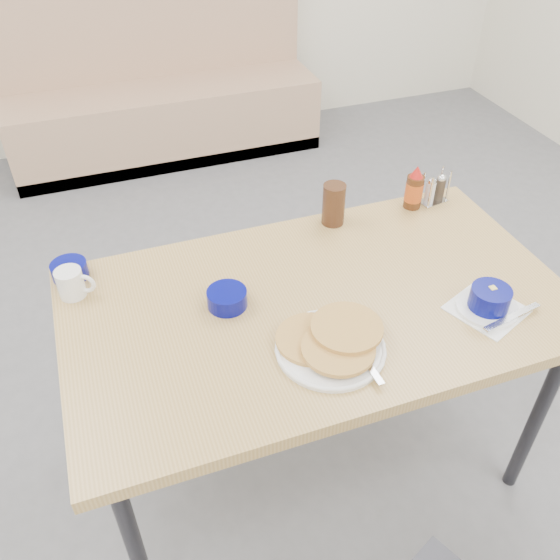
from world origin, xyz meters
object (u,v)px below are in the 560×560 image
object	(u,v)px
booth_bench	(162,98)
syrup_bottle	(414,189)
pancake_plate	(331,343)
condiment_caddy	(435,191)
grits_setting	(489,301)
amber_tumbler	(334,204)
butter_bowl	(227,298)
dining_table	(317,316)
coffee_mug	(72,283)
creamer_bowl	(70,270)

from	to	relation	value
booth_bench	syrup_bottle	size ratio (longest dim) A/B	12.32
pancake_plate	condiment_caddy	world-z (taller)	condiment_caddy
grits_setting	syrup_bottle	size ratio (longest dim) A/B	1.62
pancake_plate	grits_setting	distance (m)	0.46
pancake_plate	condiment_caddy	xyz separation A→B (m)	(0.61, 0.52, 0.02)
amber_tumbler	condiment_caddy	xyz separation A→B (m)	(0.38, 0.00, -0.03)
amber_tumbler	syrup_bottle	xyz separation A→B (m)	(0.29, -0.00, -0.00)
butter_bowl	dining_table	bearing A→B (deg)	-15.02
coffee_mug	dining_table	bearing A→B (deg)	-21.62
grits_setting	butter_bowl	xyz separation A→B (m)	(-0.66, 0.26, -0.01)
dining_table	syrup_bottle	distance (m)	0.60
butter_bowl	syrup_bottle	distance (m)	0.78
pancake_plate	creamer_bowl	distance (m)	0.79
booth_bench	creamer_bowl	bearing A→B (deg)	-106.26
butter_bowl	syrup_bottle	xyz separation A→B (m)	(0.73, 0.27, 0.04)
amber_tumbler	butter_bowl	bearing A→B (deg)	-147.77
pancake_plate	amber_tumbler	world-z (taller)	amber_tumbler
coffee_mug	condiment_caddy	bearing A→B (deg)	4.16
grits_setting	butter_bowl	size ratio (longest dim) A/B	2.27
butter_bowl	syrup_bottle	world-z (taller)	syrup_bottle
butter_bowl	amber_tumbler	world-z (taller)	amber_tumbler
grits_setting	booth_bench	bearing A→B (deg)	98.71
amber_tumbler	coffee_mug	bearing A→B (deg)	-173.96
booth_bench	amber_tumbler	distance (m)	2.25
syrup_bottle	booth_bench	bearing A→B (deg)	102.40
booth_bench	pancake_plate	size ratio (longest dim) A/B	6.38
amber_tumbler	condiment_caddy	distance (m)	0.38
booth_bench	creamer_bowl	size ratio (longest dim) A/B	18.32
condiment_caddy	butter_bowl	bearing A→B (deg)	-172.12
grits_setting	coffee_mug	bearing A→B (deg)	157.10
butter_bowl	booth_bench	bearing A→B (deg)	84.36
pancake_plate	condiment_caddy	bearing A→B (deg)	40.60
pancake_plate	creamer_bowl	bearing A→B (deg)	138.87
booth_bench	condiment_caddy	xyz separation A→B (m)	(0.57, -2.19, 0.45)
dining_table	syrup_bottle	size ratio (longest dim) A/B	9.08
booth_bench	pancake_plate	xyz separation A→B (m)	(-0.04, -2.72, 0.43)
creamer_bowl	condiment_caddy	xyz separation A→B (m)	(1.21, 0.00, 0.02)
condiment_caddy	creamer_bowl	bearing A→B (deg)	169.21
syrup_bottle	amber_tumbler	bearing A→B (deg)	179.36
condiment_caddy	coffee_mug	bearing A→B (deg)	173.37
creamer_bowl	syrup_bottle	distance (m)	1.12
grits_setting	syrup_bottle	world-z (taller)	syrup_bottle
coffee_mug	butter_bowl	xyz separation A→B (m)	(0.39, -0.19, -0.02)
dining_table	grits_setting	world-z (taller)	grits_setting
amber_tumbler	pancake_plate	bearing A→B (deg)	-113.99
booth_bench	syrup_bottle	xyz separation A→B (m)	(0.48, -2.20, 0.48)
creamer_bowl	butter_bowl	world-z (taller)	butter_bowl
creamer_bowl	butter_bowl	size ratio (longest dim) A/B	0.94
amber_tumbler	condiment_caddy	bearing A→B (deg)	0.00
dining_table	coffee_mug	size ratio (longest dim) A/B	13.29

